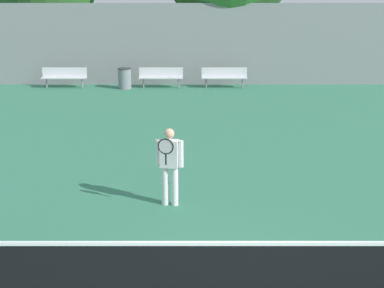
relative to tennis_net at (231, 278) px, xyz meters
The scene contains 7 objects.
tennis_net is the anchor object (origin of this frame).
tennis_player 3.90m from the tennis_net, 104.71° to the left, with size 0.55×0.45×1.58m.
bench_courtside_near 16.90m from the tennis_net, 96.41° to the left, with size 1.90×0.40×0.86m.
bench_courtside_far 17.85m from the tennis_net, 109.86° to the left, with size 1.92×0.40×0.86m.
bench_adjacent_court 16.81m from the tennis_net, 87.09° to the left, with size 1.97×0.40×0.86m.
trash_bin 16.92m from the tennis_net, 101.70° to the left, with size 0.58×0.58×0.88m.
back_fence 17.64m from the tennis_net, 90.00° to the left, with size 24.36×0.06×3.54m.
Camera 1 is at (-0.54, -6.18, 4.18)m, focal length 50.00 mm.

